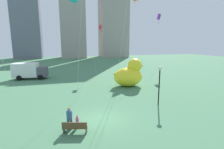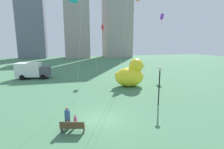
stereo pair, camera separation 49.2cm
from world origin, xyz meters
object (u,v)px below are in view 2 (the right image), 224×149
at_px(box_truck, 33,71).
at_px(kite_purple, 162,17).
at_px(park_bench, 72,127).
at_px(lamppost, 160,78).
at_px(giant_inflatable_duck, 131,75).
at_px(person_adult, 67,117).
at_px(person_child, 75,121).
at_px(kite_red, 102,29).

xyz_separation_m(box_truck, kite_purple, (26.55, 2.04, 10.50)).
bearing_deg(kite_purple, park_bench, -131.16).
height_order(box_truck, kite_purple, kite_purple).
height_order(lamppost, box_truck, lamppost).
xyz_separation_m(lamppost, box_truck, (-14.92, 17.86, -1.42)).
bearing_deg(park_bench, kite_purple, 48.84).
xyz_separation_m(giant_inflatable_duck, lamppost, (-0.07, -8.20, 1.11)).
bearing_deg(box_truck, giant_inflatable_duck, -32.80).
bearing_deg(box_truck, person_adult, -73.87).
xyz_separation_m(person_child, lamppost, (8.45, 2.52, 2.32)).
xyz_separation_m(giant_inflatable_duck, kite_red, (-2.33, 9.16, 7.13)).
distance_m(person_adult, kite_red, 22.49).
distance_m(giant_inflatable_duck, kite_red, 11.84).
bearing_deg(person_child, kite_red, 72.71).
bearing_deg(park_bench, box_truck, 106.37).
bearing_deg(person_adult, person_child, 6.01).
height_order(person_adult, kite_purple, kite_purple).
bearing_deg(park_bench, person_child, 73.50).
xyz_separation_m(park_bench, person_child, (0.24, 0.83, 0.06)).
distance_m(giant_inflatable_duck, lamppost, 8.27).
height_order(park_bench, person_adult, person_adult).
xyz_separation_m(park_bench, box_truck, (-6.23, 21.20, 0.96)).
bearing_deg(person_adult, kite_red, 71.29).
relative_size(person_child, kite_red, 0.10).
height_order(lamppost, kite_purple, kite_purple).
relative_size(giant_inflatable_duck, kite_red, 0.50).
relative_size(person_child, kite_purple, 0.08).
relative_size(park_bench, person_child, 1.86).
bearing_deg(giant_inflatable_duck, lamppost, -90.49).
height_order(person_child, kite_purple, kite_purple).
distance_m(person_child, lamppost, 9.12).
xyz_separation_m(person_child, kite_red, (6.19, 19.87, 8.34)).
relative_size(person_adult, giant_inflatable_duck, 0.34).
relative_size(person_child, lamppost, 0.24).
bearing_deg(giant_inflatable_duck, box_truck, 147.20).
bearing_deg(giant_inflatable_duck, person_adult, -130.13).
bearing_deg(kite_red, person_adult, -108.71).
height_order(person_child, box_truck, box_truck).
bearing_deg(kite_purple, person_adult, -132.56).
distance_m(lamppost, kite_red, 18.51).
bearing_deg(kite_red, box_truck, 177.71).
bearing_deg(giant_inflatable_duck, person_child, -128.49).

